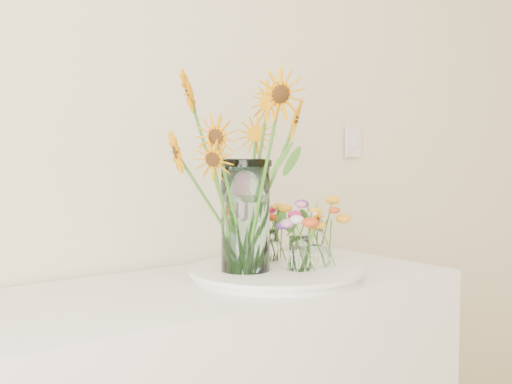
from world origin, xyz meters
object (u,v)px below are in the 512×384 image
mason_jar (245,216)px  small_vase_b (317,248)px  tray (275,274)px  small_vase_c (269,246)px  small_vase_a (300,254)px

mason_jar → small_vase_b: size_ratio=2.78×
tray → small_vase_b: small_vase_b is taller
mason_jar → small_vase_c: bearing=29.5°
small_vase_b → small_vase_c: (-0.06, 0.16, -0.01)m
small_vase_b → small_vase_c: bearing=110.0°
mason_jar → small_vase_a: mason_jar is taller
small_vase_b → mason_jar: bearing=162.4°
small_vase_c → mason_jar: bearing=-150.5°
mason_jar → small_vase_b: bearing=-17.6°
tray → mason_jar: (-0.09, 0.02, 0.17)m
mason_jar → small_vase_c: size_ratio=3.17×
small_vase_a → mason_jar: bearing=143.5°
small_vase_b → tray: bearing=159.6°
tray → small_vase_a: bearing=-65.2°
small_vase_a → small_vase_b: small_vase_b is taller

